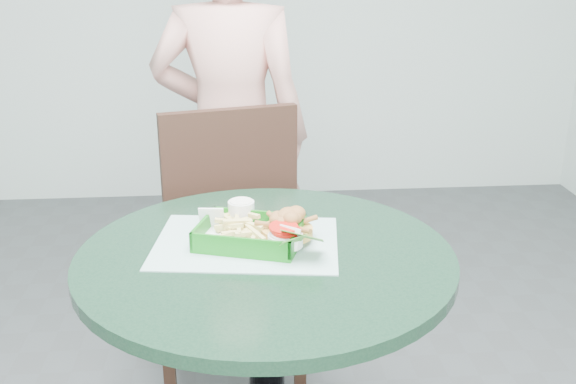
{
  "coord_description": "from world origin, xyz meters",
  "views": [
    {
      "loc": [
        -0.06,
        -1.39,
        1.43
      ],
      "look_at": [
        0.06,
        0.1,
        0.88
      ],
      "focal_mm": 42.0,
      "sensor_mm": 36.0,
      "label": 1
    }
  ],
  "objects": [
    {
      "name": "garnish_cup",
      "position": [
        0.06,
        0.02,
        0.79
      ],
      "size": [
        0.12,
        0.12,
        0.05
      ],
      "rotation": [
        0.0,
        0.0,
        0.26
      ],
      "color": "white",
      "rests_on": "food_basket"
    },
    {
      "name": "placemat",
      "position": [
        -0.04,
        0.05,
        0.75
      ],
      "size": [
        0.46,
        0.37,
        0.0
      ],
      "primitive_type": "cube",
      "rotation": [
        0.0,
        0.0,
        -0.13
      ],
      "color": "#92B9B4",
      "rests_on": "cafe_table"
    },
    {
      "name": "diner_person",
      "position": [
        -0.08,
        0.96,
        0.81
      ],
      "size": [
        0.65,
        0.48,
        1.63
      ],
      "primitive_type": "imported",
      "rotation": [
        0.0,
        0.0,
        2.98
      ],
      "color": "tan",
      "rests_on": "floor"
    },
    {
      "name": "food_basket",
      "position": [
        -0.03,
        0.05,
        0.77
      ],
      "size": [
        0.23,
        0.17,
        0.05
      ],
      "rotation": [
        0.0,
        0.0,
        -0.31
      ],
      "color": "#0F6813",
      "rests_on": "placemat"
    },
    {
      "name": "cafe_table",
      "position": [
        0.0,
        0.0,
        0.58
      ],
      "size": [
        0.86,
        0.86,
        0.75
      ],
      "color": "black",
      "rests_on": "floor"
    },
    {
      "name": "fries_pile",
      "position": [
        -0.07,
        0.08,
        0.79
      ],
      "size": [
        0.16,
        0.16,
        0.05
      ],
      "primitive_type": null,
      "rotation": [
        0.0,
        0.0,
        -0.34
      ],
      "color": "#DBC66E",
      "rests_on": "food_basket"
    },
    {
      "name": "sauce_ramekin",
      "position": [
        -0.08,
        0.14,
        0.8
      ],
      "size": [
        0.07,
        0.07,
        0.04
      ],
      "rotation": [
        0.0,
        0.0,
        0.31
      ],
      "color": "silver",
      "rests_on": "food_basket"
    },
    {
      "name": "crab_sandwich",
      "position": [
        0.05,
        0.08,
        0.8
      ],
      "size": [
        0.12,
        0.12,
        0.07
      ],
      "rotation": [
        0.0,
        0.0,
        0.06
      ],
      "color": "#C18D3D",
      "rests_on": "food_basket"
    },
    {
      "name": "dining_chair",
      "position": [
        -0.08,
        0.64,
        0.53
      ],
      "size": [
        0.46,
        0.46,
        0.93
      ],
      "rotation": [
        0.0,
        0.0,
        0.25
      ],
      "color": "#42271E",
      "rests_on": "floor"
    }
  ]
}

